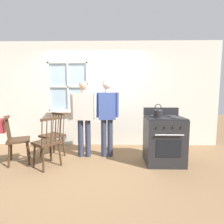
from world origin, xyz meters
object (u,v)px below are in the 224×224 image
at_px(chair_by_window, 18,141).
at_px(person_elderly_left, 84,112).
at_px(chair_center_cluster, 53,136).
at_px(person_teen_center, 107,112).
at_px(kettle, 158,113).
at_px(potted_plant, 77,108).
at_px(chair_near_wall, 47,143).
at_px(handbag, 2,125).
at_px(stove, 164,139).

height_order(chair_by_window, person_elderly_left, person_elderly_left).
height_order(chair_center_cluster, person_elderly_left, person_elderly_left).
distance_m(chair_center_cluster, person_teen_center, 1.29).
distance_m(chair_by_window, person_elderly_left, 1.41).
relative_size(person_teen_center, kettle, 6.69).
relative_size(person_teen_center, potted_plant, 4.96).
bearing_deg(chair_center_cluster, person_elderly_left, 33.13).
bearing_deg(chair_near_wall, person_elderly_left, 170.53).
height_order(chair_by_window, chair_center_cluster, same).
bearing_deg(person_teen_center, potted_plant, 131.41).
distance_m(chair_by_window, handbag, 0.40).
relative_size(chair_near_wall, kettle, 3.85).
distance_m(chair_center_cluster, potted_plant, 1.04).
xyz_separation_m(chair_near_wall, person_elderly_left, (0.60, 0.56, 0.52)).
height_order(chair_center_cluster, stove, stove).
relative_size(kettle, potted_plant, 0.74).
bearing_deg(potted_plant, stove, -29.78).
xyz_separation_m(chair_by_window, person_elderly_left, (1.25, 0.39, 0.52)).
xyz_separation_m(stove, potted_plant, (-1.97, 1.13, 0.52)).
distance_m(chair_by_window, chair_near_wall, 0.68).
relative_size(chair_near_wall, person_elderly_left, 0.58).
height_order(person_elderly_left, handbag, person_elderly_left).
bearing_deg(chair_by_window, potted_plant, -62.33).
bearing_deg(handbag, chair_by_window, 24.85).
distance_m(person_elderly_left, person_teen_center, 0.49).
xyz_separation_m(person_teen_center, handbag, (-1.96, -0.52, -0.21)).
height_order(chair_by_window, kettle, kettle).
relative_size(chair_by_window, handbag, 3.10).
xyz_separation_m(chair_by_window, potted_plant, (0.92, 1.20, 0.54)).
relative_size(chair_by_window, person_elderly_left, 0.58).
bearing_deg(chair_center_cluster, potted_plant, 99.60).
bearing_deg(kettle, chair_near_wall, -176.93).
distance_m(kettle, handbag, 2.95).
relative_size(chair_near_wall, person_teen_center, 0.58).
relative_size(chair_by_window, kettle, 3.85).
distance_m(person_elderly_left, stove, 1.74).
height_order(person_teen_center, handbag, person_teen_center).
distance_m(person_teen_center, handbag, 2.04).
relative_size(person_elderly_left, person_teen_center, 0.99).
height_order(person_elderly_left, kettle, person_elderly_left).
xyz_separation_m(chair_center_cluster, potted_plant, (0.35, 0.81, 0.54)).
distance_m(chair_near_wall, person_elderly_left, 0.97).
bearing_deg(chair_near_wall, chair_by_window, -66.88).
relative_size(chair_center_cluster, handbag, 3.10).
xyz_separation_m(stove, kettle, (-0.16, -0.13, 0.55)).
distance_m(chair_center_cluster, handbag, 0.97).
height_order(stove, kettle, kettle).
bearing_deg(kettle, potted_plant, 145.15).
bearing_deg(stove, person_elderly_left, 169.16).
height_order(kettle, potted_plant, potted_plant).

